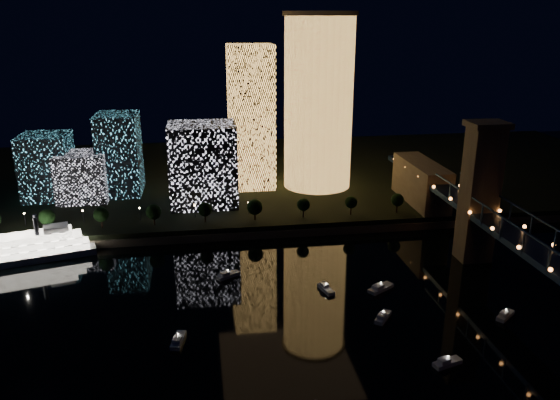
{
  "coord_description": "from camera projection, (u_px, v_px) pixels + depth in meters",
  "views": [
    {
      "loc": [
        -30.42,
        -118.66,
        83.03
      ],
      "look_at": [
        -4.63,
        55.0,
        24.11
      ],
      "focal_mm": 35.0,
      "sensor_mm": 36.0,
      "label": 1
    }
  ],
  "objects": [
    {
      "name": "truss_bridge",
      "position": [
        559.0,
        274.0,
        149.3
      ],
      "size": [
        13.0,
        266.0,
        50.0
      ],
      "color": "#182C4E",
      "rests_on": "ground"
    },
    {
      "name": "ground",
      "position": [
        329.0,
        353.0,
        141.93
      ],
      "size": [
        520.0,
        520.0,
        0.0
      ],
      "primitive_type": "plane",
      "color": "black",
      "rests_on": "ground"
    },
    {
      "name": "midrise_blocks",
      "position": [
        130.0,
        164.0,
        242.78
      ],
      "size": [
        94.05,
        45.9,
        36.84
      ],
      "color": "white",
      "rests_on": "far_bank"
    },
    {
      "name": "street_lamps",
      "position": [
        195.0,
        208.0,
        222.47
      ],
      "size": [
        132.7,
        0.7,
        5.65
      ],
      "color": "black",
      "rests_on": "far_bank"
    },
    {
      "name": "tower_rectangular",
      "position": [
        251.0,
        118.0,
        256.19
      ],
      "size": [
        20.93,
        20.93,
        66.59
      ],
      "primitive_type": "cube",
      "color": "#E6A149",
      "rests_on": "far_bank"
    },
    {
      "name": "far_bank",
      "position": [
        260.0,
        176.0,
        291.18
      ],
      "size": [
        420.0,
        160.0,
        5.0
      ],
      "primitive_type": "cube",
      "color": "black",
      "rests_on": "ground"
    },
    {
      "name": "esplanade_trees",
      "position": [
        181.0,
        211.0,
        215.64
      ],
      "size": [
        166.04,
        6.64,
        8.82
      ],
      "color": "black",
      "rests_on": "far_bank"
    },
    {
      "name": "motorboats",
      "position": [
        321.0,
        335.0,
        148.41
      ],
      "size": [
        101.7,
        81.0,
        2.78
      ],
      "color": "silver",
      "rests_on": "ground"
    },
    {
      "name": "seawall",
      "position": [
        282.0,
        232.0,
        218.35
      ],
      "size": [
        420.0,
        6.0,
        3.0
      ],
      "primitive_type": "cube",
      "color": "#6B5E4C",
      "rests_on": "ground"
    },
    {
      "name": "riverboat",
      "position": [
        13.0,
        251.0,
        194.06
      ],
      "size": [
        55.43,
        24.4,
        16.42
      ],
      "color": "silver",
      "rests_on": "ground"
    },
    {
      "name": "tower_cylindrical",
      "position": [
        319.0,
        102.0,
        254.59
      ],
      "size": [
        34.0,
        34.0,
        80.68
      ],
      "color": "#E6A149",
      "rests_on": "far_bank"
    }
  ]
}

